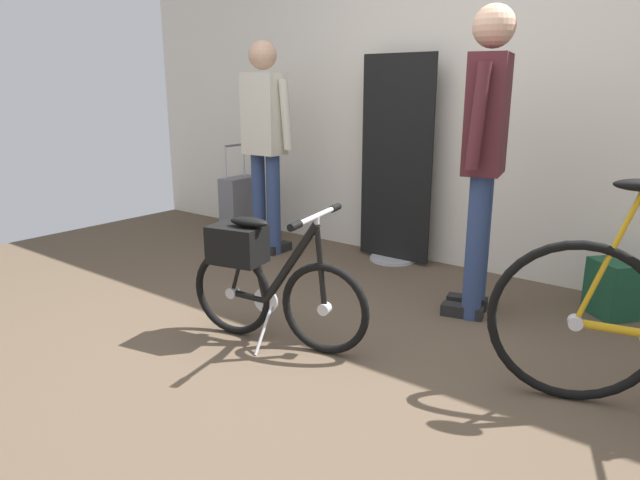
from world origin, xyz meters
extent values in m
plane|color=brown|center=(0.00, 0.00, 0.00)|extent=(6.88, 6.88, 0.00)
cube|color=silver|center=(0.00, 2.06, 1.50)|extent=(6.88, 0.10, 3.00)
cylinder|color=#B7B7BC|center=(-0.53, 1.84, 0.01)|extent=(0.36, 0.36, 0.02)
cube|color=black|center=(-0.53, 1.84, 0.79)|extent=(0.60, 0.02, 1.53)
torus|color=black|center=(0.03, 0.23, 0.24)|extent=(0.48, 0.14, 0.48)
cylinder|color=#B7B7BC|center=(0.03, 0.23, 0.24)|extent=(0.07, 0.06, 0.06)
torus|color=black|center=(-0.51, 0.11, 0.24)|extent=(0.48, 0.14, 0.48)
cylinder|color=#B7B7BC|center=(-0.51, 0.11, 0.24)|extent=(0.07, 0.06, 0.06)
cylinder|color=black|center=(-0.41, 0.13, 0.23)|extent=(0.21, 0.08, 0.05)
cylinder|color=black|center=(-0.16, 0.18, 0.45)|extent=(0.34, 0.11, 0.47)
cylinder|color=black|center=(-0.35, 0.14, 0.43)|extent=(0.13, 0.06, 0.40)
cylinder|color=black|center=(-0.41, 0.13, 0.23)|extent=(0.21, 0.07, 0.04)
cylinder|color=black|center=(0.01, 0.22, 0.46)|extent=(0.08, 0.04, 0.43)
cylinder|color=black|center=(-0.45, 0.12, 0.43)|extent=(0.14, 0.05, 0.39)
ellipsoid|color=black|center=(-0.39, 0.13, 0.64)|extent=(0.23, 0.14, 0.05)
cylinder|color=#B7B7BC|center=(-0.01, 0.22, 0.69)|extent=(0.03, 0.03, 0.04)
cylinder|color=#B7B7BC|center=(-0.01, 0.22, 0.71)|extent=(0.12, 0.44, 0.03)
cylinder|color=black|center=(0.03, 0.00, 0.71)|extent=(0.05, 0.10, 0.04)
cylinder|color=black|center=(-0.06, 0.43, 0.71)|extent=(0.05, 0.10, 0.04)
cylinder|color=#B7B7BC|center=(-0.30, 0.15, 0.23)|extent=(0.14, 0.04, 0.14)
cylinder|color=#B7B7BC|center=(-0.25, 0.07, 0.11)|extent=(0.06, 0.19, 0.23)
cube|color=black|center=(-0.47, 0.12, 0.52)|extent=(0.32, 0.26, 0.20)
torus|color=black|center=(1.13, 0.52, 0.36)|extent=(0.69, 0.28, 0.71)
cylinder|color=#B7B7BC|center=(1.13, 0.52, 0.36)|extent=(0.07, 0.07, 0.06)
cylinder|color=#BF8C14|center=(1.28, 0.57, 0.35)|extent=(0.31, 0.14, 0.05)
cylinder|color=#BF8C14|center=(1.28, 0.57, 0.35)|extent=(0.30, 0.13, 0.04)
cylinder|color=#BF8C14|center=(1.22, 0.55, 0.64)|extent=(0.20, 0.09, 0.58)
cylinder|color=navy|center=(0.40, 1.27, 0.42)|extent=(0.11, 0.11, 0.84)
cube|color=black|center=(0.35, 1.26, 0.04)|extent=(0.25, 0.14, 0.07)
cylinder|color=navy|center=(0.43, 1.11, 0.42)|extent=(0.11, 0.11, 0.84)
cube|color=black|center=(0.38, 1.10, 0.04)|extent=(0.25, 0.14, 0.07)
cube|color=#4C1E23|center=(0.41, 1.19, 1.17)|extent=(0.27, 0.36, 0.65)
cylinder|color=#4C1E23|center=(0.35, 1.39, 1.17)|extent=(0.12, 0.10, 0.55)
cylinder|color=#4C1E23|center=(0.45, 0.98, 1.17)|extent=(0.12, 0.13, 0.55)
sphere|color=tan|center=(0.41, 1.19, 1.63)|extent=(0.23, 0.23, 0.23)
cylinder|color=navy|center=(-1.38, 1.40, 0.40)|extent=(0.11, 0.11, 0.80)
cube|color=black|center=(-1.39, 1.45, 0.04)|extent=(0.09, 0.24, 0.07)
cylinder|color=navy|center=(-1.54, 1.40, 0.40)|extent=(0.11, 0.11, 0.80)
cube|color=black|center=(-1.55, 1.45, 0.04)|extent=(0.09, 0.24, 0.07)
cube|color=beige|center=(-1.46, 1.40, 1.11)|extent=(0.32, 0.20, 0.62)
cylinder|color=beige|center=(-1.25, 1.42, 1.11)|extent=(0.12, 0.13, 0.52)
cylinder|color=beige|center=(-1.67, 1.42, 1.11)|extent=(0.12, 0.13, 0.52)
sphere|color=tan|center=(-1.46, 1.40, 1.55)|extent=(0.22, 0.22, 0.22)
cube|color=slate|center=(-2.01, 1.64, 0.28)|extent=(0.19, 0.37, 0.52)
cylinder|color=#B7B7BC|center=(-2.05, 1.52, 0.68)|extent=(0.02, 0.02, 0.28)
cylinder|color=#B7B7BC|center=(-2.06, 1.75, 0.68)|extent=(0.02, 0.02, 0.28)
cylinder|color=slate|center=(-2.05, 1.64, 0.82)|extent=(0.03, 0.23, 0.02)
cylinder|color=black|center=(-1.95, 1.51, 0.02)|extent=(0.04, 0.02, 0.04)
cylinder|color=black|center=(-1.96, 1.77, 0.02)|extent=(0.04, 0.02, 0.04)
cube|color=#19472D|center=(1.07, 1.66, 0.17)|extent=(0.33, 0.32, 0.34)
cube|color=#1F5939|center=(1.14, 1.75, 0.12)|extent=(0.16, 0.14, 0.15)
camera|label=1|loc=(1.64, -1.89, 1.31)|focal=31.89mm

